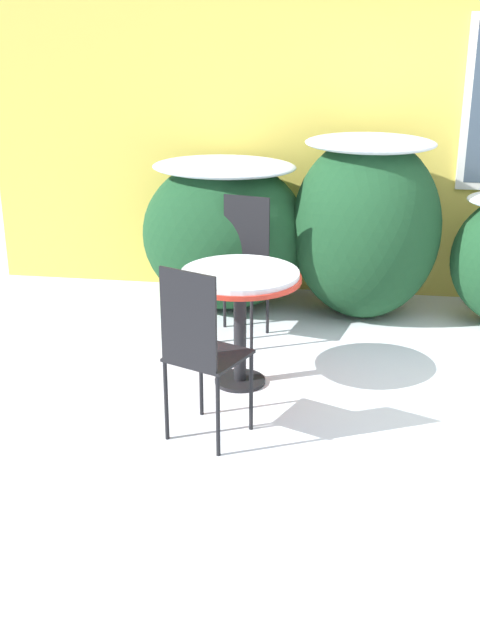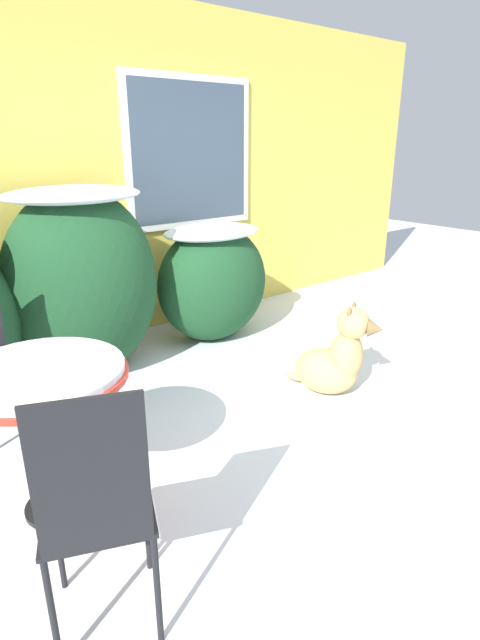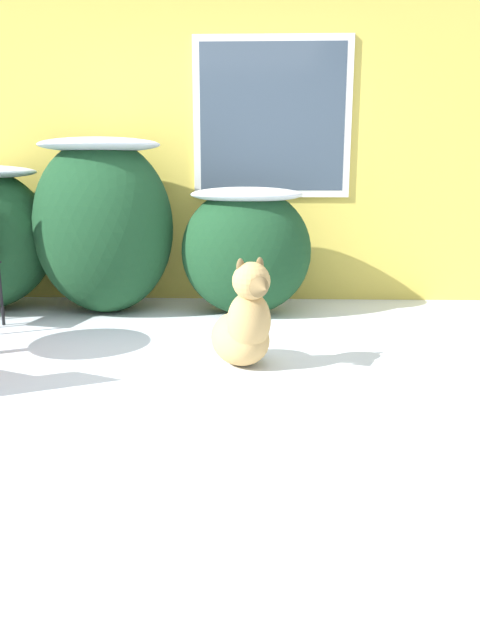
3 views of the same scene
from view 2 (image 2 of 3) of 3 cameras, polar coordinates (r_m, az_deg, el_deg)
ground_plane at (r=3.37m, az=6.62°, el=-11.54°), size 16.00×16.00×0.00m
house_wall at (r=4.69m, az=-12.59°, el=15.85°), size 8.00×0.10×2.89m
shrub_middle at (r=3.94m, az=-17.63°, el=4.41°), size 1.16×0.95×1.45m
shrub_right at (r=4.52m, az=-3.11°, el=4.64°), size 1.07×0.76×1.05m
patio_table at (r=2.50m, az=-21.58°, el=-7.55°), size 0.79×0.79×0.78m
patio_chair_far_side at (r=1.88m, az=-16.09°, el=-19.78°), size 0.51×0.51×1.05m
dog at (r=3.66m, az=10.80°, el=-4.54°), size 0.51×0.67×0.70m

